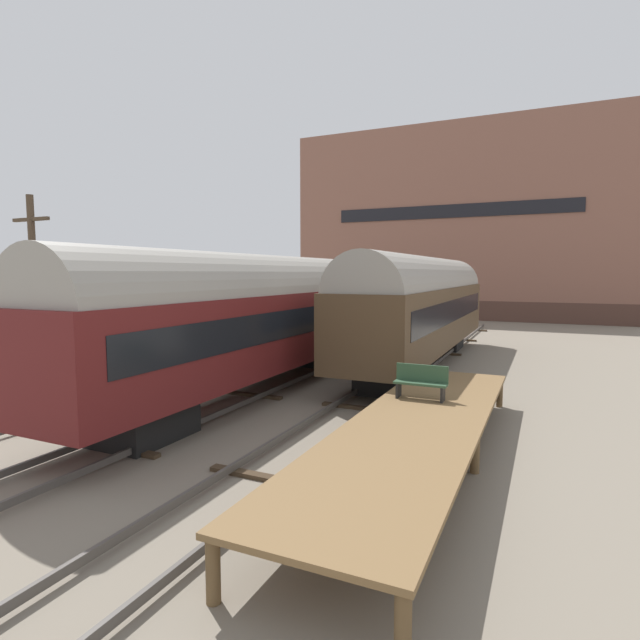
# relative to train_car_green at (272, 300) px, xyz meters

# --- Properties ---
(ground_plane) EXTENTS (200.00, 200.00, 0.00)m
(ground_plane) POSITION_rel_train_car_green_xyz_m (4.20, -11.85, -2.88)
(ground_plane) COLOR slate
(track_left) EXTENTS (2.60, 60.00, 0.26)m
(track_left) POSITION_rel_train_car_green_xyz_m (-0.00, -11.85, -2.73)
(track_left) COLOR #4C4742
(track_left) RESTS_ON ground
(track_middle) EXTENTS (2.60, 60.00, 0.26)m
(track_middle) POSITION_rel_train_car_green_xyz_m (4.20, -11.85, -2.73)
(track_middle) COLOR #4C4742
(track_middle) RESTS_ON ground
(track_right) EXTENTS (2.60, 60.00, 0.26)m
(track_right) POSITION_rel_train_car_green_xyz_m (8.40, -11.85, -2.73)
(track_right) COLOR #4C4742
(track_right) RESTS_ON ground
(train_car_green) EXTENTS (3.10, 17.55, 5.09)m
(train_car_green) POSITION_rel_train_car_green_xyz_m (0.00, 0.00, 0.00)
(train_car_green) COLOR black
(train_car_green) RESTS_ON ground
(train_car_brown) EXTENTS (3.05, 17.47, 5.14)m
(train_car_brown) POSITION_rel_train_car_green_xyz_m (8.40, -0.40, 0.04)
(train_car_brown) COLOR black
(train_car_brown) RESTS_ON ground
(train_car_maroon) EXTENTS (2.98, 18.28, 5.04)m
(train_car_maroon) POSITION_rel_train_car_green_xyz_m (4.20, -7.97, -0.01)
(train_car_maroon) COLOR black
(train_car_maroon) RESTS_ON ground
(station_platform) EXTENTS (2.88, 12.19, 1.01)m
(station_platform) POSITION_rel_train_car_green_xyz_m (11.16, -12.60, -1.94)
(station_platform) COLOR brown
(station_platform) RESTS_ON ground
(bench) EXTENTS (1.40, 0.40, 0.91)m
(bench) POSITION_rel_train_car_green_xyz_m (10.76, -10.60, -1.37)
(bench) COLOR #2D4C33
(bench) RESTS_ON station_platform
(person_worker) EXTENTS (0.32, 0.32, 1.74)m
(person_worker) POSITION_rel_train_car_green_xyz_m (2.67, -14.39, -1.83)
(person_worker) COLOR #282833
(person_worker) RESTS_ON ground
(utility_pole) EXTENTS (1.80, 0.24, 7.10)m
(utility_pole) POSITION_rel_train_car_green_xyz_m (-2.88, -11.74, 0.84)
(utility_pole) COLOR #473828
(utility_pole) RESTS_ON ground
(warehouse_building) EXTENTS (31.08, 12.19, 18.16)m
(warehouse_building) POSITION_rel_train_car_green_xyz_m (5.38, 29.59, 6.21)
(warehouse_building) COLOR #4F342A
(warehouse_building) RESTS_ON ground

